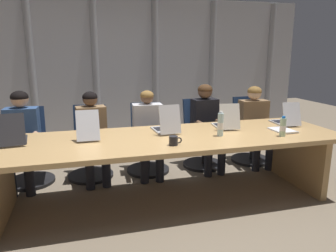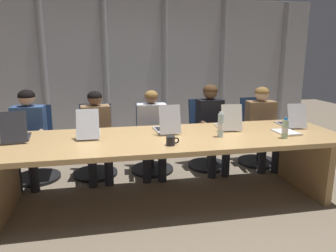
% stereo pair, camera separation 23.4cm
% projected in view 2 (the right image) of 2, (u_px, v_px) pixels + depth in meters
% --- Properties ---
extents(ground_plane, '(13.63, 13.63, 0.00)m').
position_uv_depth(ground_plane, '(167.00, 201.00, 3.61)').
color(ground_plane, '#7F705B').
extents(conference_table, '(3.91, 1.14, 0.75)m').
position_uv_depth(conference_table, '(167.00, 150.00, 3.47)').
color(conference_table, tan).
rests_on(conference_table, ground_plane).
extents(curtain_backdrop, '(6.82, 0.17, 2.62)m').
position_uv_depth(curtain_backdrop, '(139.00, 71.00, 5.89)').
color(curtain_backdrop, '#B2B2B7').
rests_on(curtain_backdrop, ground_plane).
extents(laptop_left_end, '(0.30, 0.46, 0.32)m').
position_uv_depth(laptop_left_end, '(16.00, 134.00, 3.30)').
color(laptop_left_end, '#2D2D33').
rests_on(laptop_left_end, conference_table).
extents(laptop_left_mid, '(0.24, 0.49, 0.32)m').
position_uv_depth(laptop_left_mid, '(89.00, 130.00, 3.47)').
color(laptop_left_mid, '#BCBCC1').
rests_on(laptop_left_mid, conference_table).
extents(laptop_center, '(0.27, 0.44, 0.33)m').
position_uv_depth(laptop_center, '(167.00, 127.00, 3.64)').
color(laptop_center, '#BCBCC1').
rests_on(laptop_center, conference_table).
extents(laptop_right_mid, '(0.28, 0.43, 0.31)m').
position_uv_depth(laptop_right_mid, '(228.00, 124.00, 3.79)').
color(laptop_right_mid, beige).
rests_on(laptop_right_mid, conference_table).
extents(laptop_right_end, '(0.26, 0.43, 0.30)m').
position_uv_depth(laptop_right_end, '(291.00, 122.00, 3.92)').
color(laptop_right_end, '#BCBCC1').
rests_on(laptop_right_end, conference_table).
extents(office_chair_left_end, '(0.60, 0.60, 0.96)m').
position_uv_depth(office_chair_left_end, '(36.00, 152.00, 4.20)').
color(office_chair_left_end, navy).
rests_on(office_chair_left_end, ground_plane).
extents(office_chair_left_mid, '(0.60, 0.61, 0.96)m').
position_uv_depth(office_chair_left_mid, '(95.00, 149.00, 4.35)').
color(office_chair_left_mid, navy).
rests_on(office_chair_left_mid, ground_plane).
extents(office_chair_center, '(0.60, 0.60, 0.95)m').
position_uv_depth(office_chair_center, '(152.00, 145.00, 4.50)').
color(office_chair_center, navy).
rests_on(office_chair_center, ground_plane).
extents(office_chair_right_mid, '(0.60, 0.61, 0.98)m').
position_uv_depth(office_chair_right_mid, '(207.00, 142.00, 4.66)').
color(office_chair_right_mid, navy).
rests_on(office_chair_right_mid, ground_plane).
extents(office_chair_right_end, '(0.60, 0.60, 0.98)m').
position_uv_depth(office_chair_right_end, '(257.00, 139.00, 4.81)').
color(office_chair_right_end, navy).
rests_on(office_chair_right_end, ground_plane).
extents(person_left_end, '(0.42, 0.56, 1.20)m').
position_uv_depth(person_left_end, '(28.00, 131.00, 3.97)').
color(person_left_end, '#335184').
rests_on(person_left_end, ground_plane).
extents(person_left_mid, '(0.42, 0.57, 1.16)m').
position_uv_depth(person_left_mid, '(97.00, 130.00, 4.13)').
color(person_left_mid, olive).
rests_on(person_left_mid, ground_plane).
extents(person_center, '(0.43, 0.56, 1.15)m').
position_uv_depth(person_center, '(152.00, 128.00, 4.28)').
color(person_center, silver).
rests_on(person_center, ground_plane).
extents(person_right_mid, '(0.38, 0.56, 1.21)m').
position_uv_depth(person_right_mid, '(212.00, 122.00, 4.43)').
color(person_right_mid, black).
rests_on(person_right_mid, ground_plane).
extents(person_right_end, '(0.45, 0.57, 1.17)m').
position_uv_depth(person_right_end, '(262.00, 121.00, 4.59)').
color(person_right_end, olive).
rests_on(person_right_end, ground_plane).
extents(water_bottle_primary, '(0.07, 0.07, 0.28)m').
position_uv_depth(water_bottle_primary, '(221.00, 125.00, 3.41)').
color(water_bottle_primary, silver).
rests_on(water_bottle_primary, conference_table).
extents(water_bottle_secondary, '(0.07, 0.07, 0.22)m').
position_uv_depth(water_bottle_secondary, '(285.00, 129.00, 3.36)').
color(water_bottle_secondary, '#ADD1B2').
rests_on(water_bottle_secondary, conference_table).
extents(coffee_mug_near, '(0.13, 0.09, 0.09)m').
position_uv_depth(coffee_mug_near, '(171.00, 141.00, 3.11)').
color(coffee_mug_near, black).
rests_on(coffee_mug_near, conference_table).
extents(spiral_notepad, '(0.23, 0.31, 0.03)m').
position_uv_depth(spiral_notepad, '(286.00, 132.00, 3.60)').
color(spiral_notepad, silver).
rests_on(spiral_notepad, conference_table).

